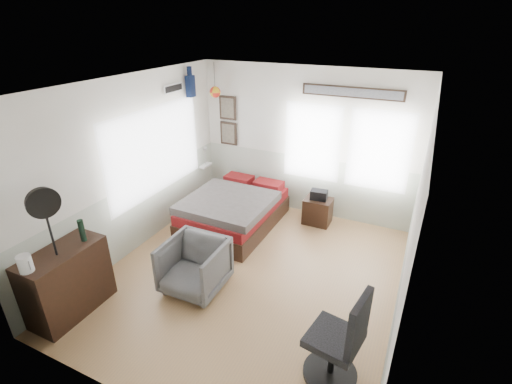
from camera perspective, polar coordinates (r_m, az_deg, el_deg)
ground_plane at (r=5.56m, az=-0.85°, el=-12.65°), size 4.00×4.50×0.01m
room_shell at (r=4.92m, az=-0.82°, el=3.85°), size 4.02×4.52×2.71m
wall_decor at (r=6.75m, az=-2.13°, el=14.10°), size 3.55×1.32×1.44m
bed at (r=6.60m, az=-3.41°, el=-2.87°), size 1.43×1.95×0.62m
dresser at (r=5.27m, az=-27.01°, el=-12.16°), size 0.48×1.00×0.90m
armchair at (r=5.17m, az=-9.46°, el=-11.18°), size 0.79×0.82×0.73m
nightstand at (r=6.80m, az=9.46°, el=-2.89°), size 0.48×0.38×0.48m
task_chair at (r=4.07m, az=12.70°, el=-22.08°), size 0.58×0.58×1.13m
kettle at (r=4.78m, az=-31.98°, el=-9.34°), size 0.17×0.15×0.20m
bottle at (r=5.04m, az=-25.21°, el=-5.37°), size 0.07×0.07×0.29m
stand_fan at (r=4.65m, az=-29.90°, el=-1.55°), size 0.21×0.34×0.87m
black_bag at (r=6.65m, az=9.66°, el=-0.44°), size 0.30×0.21×0.17m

